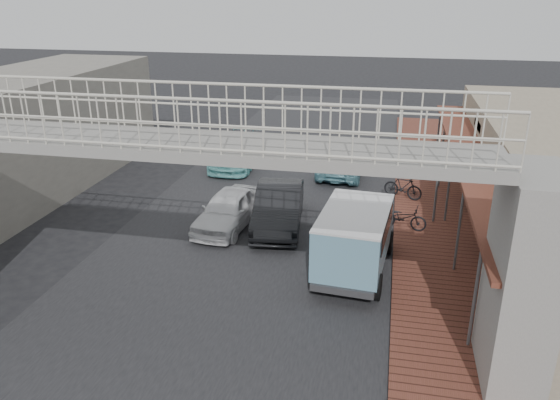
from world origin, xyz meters
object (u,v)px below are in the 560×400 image
at_px(white_hatchback, 228,209).
at_px(street_clock, 510,266).
at_px(motorcycle_far, 403,187).
at_px(motorcycle_near, 403,217).
at_px(angkot_curb, 343,162).
at_px(angkot_van, 355,232).
at_px(angkot_far, 238,151).
at_px(dark_sedan, 279,207).
at_px(arrow_sign, 457,169).

relative_size(white_hatchback, street_clock, 1.41).
bearing_deg(motorcycle_far, motorcycle_near, -157.84).
distance_m(angkot_curb, motorcycle_near, 6.79).
bearing_deg(angkot_curb, angkot_van, 101.96).
distance_m(angkot_far, street_clock, 17.29).
relative_size(angkot_van, motorcycle_far, 2.72).
bearing_deg(street_clock, dark_sedan, 146.41).
relative_size(dark_sedan, motorcycle_near, 2.77).
bearing_deg(motorcycle_far, angkot_far, 89.83).
bearing_deg(motorcycle_far, angkot_van, -170.47).
height_order(white_hatchback, angkot_curb, white_hatchback).
height_order(white_hatchback, arrow_sign, arrow_sign).
xyz_separation_m(dark_sedan, street_clock, (6.76, -6.64, 1.73)).
xyz_separation_m(motorcycle_far, street_clock, (2.20, -10.38, 1.91)).
distance_m(white_hatchback, angkot_far, 7.72).
height_order(white_hatchback, angkot_van, angkot_van).
height_order(angkot_curb, angkot_far, angkot_far).
relative_size(angkot_curb, motorcycle_near, 2.52).
xyz_separation_m(angkot_van, motorcycle_far, (1.51, 6.73, -0.77)).
relative_size(motorcycle_far, street_clock, 0.58).
xyz_separation_m(dark_sedan, angkot_curb, (1.76, 6.69, -0.18)).
height_order(angkot_curb, motorcycle_near, angkot_curb).
distance_m(dark_sedan, angkot_curb, 6.92).
bearing_deg(motorcycle_far, angkot_curb, 65.63).
distance_m(white_hatchback, motorcycle_far, 7.63).
bearing_deg(angkot_van, white_hatchback, 157.22).
bearing_deg(angkot_far, motorcycle_near, -39.25).
height_order(angkot_far, arrow_sign, arrow_sign).
relative_size(angkot_van, motorcycle_near, 2.65).
bearing_deg(angkot_far, arrow_sign, -31.23).
bearing_deg(arrow_sign, dark_sedan, -145.93).
xyz_separation_m(white_hatchback, angkot_curb, (3.59, 7.12, -0.10)).
bearing_deg(white_hatchback, angkot_van, -22.02).
bearing_deg(motorcycle_far, street_clock, -145.87).
height_order(dark_sedan, arrow_sign, arrow_sign).
height_order(angkot_curb, motorcycle_far, angkot_curb).
distance_m(white_hatchback, arrow_sign, 8.46).
distance_m(white_hatchback, dark_sedan, 1.88).
bearing_deg(angkot_van, motorcycle_far, 82.28).
distance_m(angkot_far, arrow_sign, 11.67).
xyz_separation_m(angkot_far, arrow_sign, (9.93, -5.94, 1.58)).
xyz_separation_m(street_clock, arrow_sign, (-0.44, 7.79, -0.21)).
xyz_separation_m(angkot_curb, angkot_van, (1.29, -9.68, 0.77)).
relative_size(white_hatchback, dark_sedan, 0.86).
bearing_deg(dark_sedan, angkot_far, 109.93).
relative_size(dark_sedan, angkot_curb, 1.10).
height_order(dark_sedan, motorcycle_far, dark_sedan).
bearing_deg(motorcycle_near, arrow_sign, -58.64).
height_order(motorcycle_far, street_clock, street_clock).
xyz_separation_m(angkot_curb, motorcycle_far, (2.80, -2.95, 0.00)).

